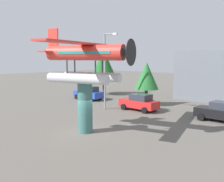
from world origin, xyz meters
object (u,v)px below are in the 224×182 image
Objects in this scene: car_far_black at (221,112)px; streetlight_primary at (106,66)px; display_pedestal at (85,107)px; car_mid_red at (139,102)px; floatplane_monument at (86,59)px; tree_east at (147,76)px; car_near_blue at (89,93)px; tree_west at (104,65)px.

streetlight_primary is (-11.12, -2.87, 3.81)m from car_far_black.
display_pedestal reaches higher than car_mid_red.
floatplane_monument is 2.04× the size of tree_east.
car_near_blue is at bearing 136.24° from display_pedestal.
car_near_blue and car_mid_red have the same top height.
tree_west is 1.34× the size of tree_east.
car_mid_red is at bearing 172.45° from car_near_blue.
streetlight_primary is at bearing 14.47° from car_far_black.
streetlight_primary is at bearing 107.84° from floatplane_monument.
car_near_blue is 8.63m from tree_east.
floatplane_monument is 2.45× the size of car_mid_red.
display_pedestal is at bearing -57.21° from streetlight_primary.
streetlight_primary is at bearing -44.83° from tree_west.
car_mid_red is at bearing -68.83° from tree_east.
car_near_blue is 9.27m from car_mid_red.
floatplane_monument is 10.40m from car_mid_red.
streetlight_primary is at bearing -110.79° from tree_east.
car_mid_red is at bearing 32.96° from streetlight_primary.
display_pedestal is at bearing 100.35° from car_mid_red.
tree_west reaches higher than tree_east.
display_pedestal is 3.57m from floatplane_monument.
floatplane_monument is at bearing 101.15° from car_mid_red.
tree_west is at bearing -28.64° from car_mid_red.
car_near_blue is at bearing -7.55° from car_mid_red.
floatplane_monument is 2.45× the size of car_near_blue.
tree_east is at bearing 103.08° from display_pedestal.
car_mid_red is at bearing -28.64° from tree_west.
tree_west is (-12.65, 15.19, 2.62)m from display_pedestal.
car_far_black is 20.09m from tree_west.
floatplane_monument is at bearing -56.39° from streetlight_primary.
display_pedestal is 12.05m from car_far_black.
tree_east is (-9.27, 2.01, 2.58)m from car_far_black.
streetlight_primary reaches higher than car_near_blue.
car_near_blue is (-11.00, 10.38, -4.58)m from floatplane_monument.
car_far_black is (6.32, 10.09, -4.58)m from floatplane_monument.
car_far_black is 9.83m from tree_east.
tree_east is at bearing -68.83° from car_mid_red.
tree_east is at bearing -17.23° from tree_west.
floatplane_monument is 19.84m from tree_west.
tree_west is at bearing -69.54° from car_near_blue.
display_pedestal is 15.09m from car_near_blue.
car_near_blue is 0.62× the size of tree_west.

